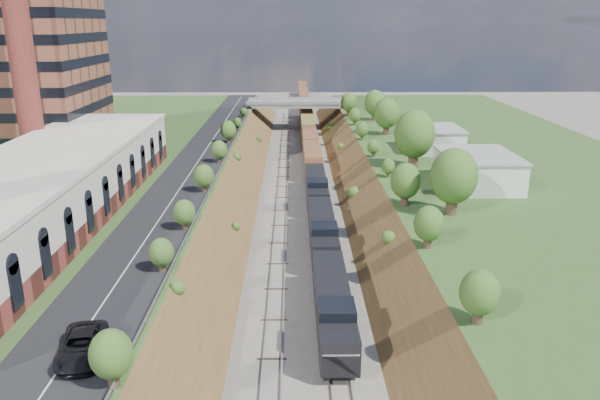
# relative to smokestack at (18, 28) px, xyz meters

# --- Properties ---
(platform_left) EXTENTS (44.00, 180.00, 5.00)m
(platform_left) POSITION_rel_smokestack_xyz_m (3.00, 4.00, -22.50)
(platform_left) COLOR #325322
(platform_left) RESTS_ON ground
(platform_right) EXTENTS (44.00, 180.00, 5.00)m
(platform_right) POSITION_rel_smokestack_xyz_m (69.00, 4.00, -22.50)
(platform_right) COLOR #325322
(platform_right) RESTS_ON ground
(embankment_left) EXTENTS (10.00, 180.00, 10.00)m
(embankment_left) POSITION_rel_smokestack_xyz_m (25.00, 4.00, -25.00)
(embankment_left) COLOR brown
(embankment_left) RESTS_ON ground
(embankment_right) EXTENTS (10.00, 180.00, 10.00)m
(embankment_right) POSITION_rel_smokestack_xyz_m (47.00, 4.00, -25.00)
(embankment_right) COLOR brown
(embankment_right) RESTS_ON ground
(rail_left_track) EXTENTS (1.58, 180.00, 0.18)m
(rail_left_track) POSITION_rel_smokestack_xyz_m (33.40, 4.00, -24.91)
(rail_left_track) COLOR gray
(rail_left_track) RESTS_ON ground
(rail_right_track) EXTENTS (1.58, 180.00, 0.18)m
(rail_right_track) POSITION_rel_smokestack_xyz_m (38.60, 4.00, -24.91)
(rail_right_track) COLOR gray
(rail_right_track) RESTS_ON ground
(road) EXTENTS (8.00, 180.00, 0.10)m
(road) POSITION_rel_smokestack_xyz_m (20.50, 4.00, -19.95)
(road) COLOR black
(road) RESTS_ON platform_left
(guardrail) EXTENTS (0.10, 171.00, 0.70)m
(guardrail) POSITION_rel_smokestack_xyz_m (24.60, 3.80, -19.45)
(guardrail) COLOR #99999E
(guardrail) RESTS_ON platform_left
(commercial_building) EXTENTS (14.30, 62.30, 7.00)m
(commercial_building) POSITION_rel_smokestack_xyz_m (8.00, -18.00, -16.49)
(commercial_building) COLOR brown
(commercial_building) RESTS_ON platform_left
(smokestack) EXTENTS (3.20, 3.20, 40.00)m
(smokestack) POSITION_rel_smokestack_xyz_m (0.00, 0.00, 0.00)
(smokestack) COLOR brown
(smokestack) RESTS_ON platform_left
(overpass) EXTENTS (24.50, 8.30, 7.40)m
(overpass) POSITION_rel_smokestack_xyz_m (36.00, 66.00, -20.08)
(overpass) COLOR gray
(overpass) RESTS_ON ground
(white_building_near) EXTENTS (9.00, 12.00, 4.00)m
(white_building_near) POSITION_rel_smokestack_xyz_m (59.50, -4.00, -18.00)
(white_building_near) COLOR silver
(white_building_near) RESTS_ON platform_right
(white_building_far) EXTENTS (8.00, 10.00, 3.60)m
(white_building_far) POSITION_rel_smokestack_xyz_m (59.00, 18.00, -18.20)
(white_building_far) COLOR silver
(white_building_far) RESTS_ON platform_right
(tree_right_large) EXTENTS (5.25, 5.25, 7.61)m
(tree_right_large) POSITION_rel_smokestack_xyz_m (53.00, -16.00, -15.62)
(tree_right_large) COLOR #473323
(tree_right_large) RESTS_ON platform_right
(tree_left_crest) EXTENTS (2.45, 2.45, 3.55)m
(tree_left_crest) POSITION_rel_smokestack_xyz_m (24.20, -36.00, -17.96)
(tree_left_crest) COLOR #473323
(tree_left_crest) RESTS_ON platform_left
(freight_train) EXTENTS (2.96, 182.94, 4.55)m
(freight_train) POSITION_rel_smokestack_xyz_m (38.60, 53.34, -22.42)
(freight_train) COLOR black
(freight_train) RESTS_ON ground
(suv) EXTENTS (3.60, 6.18, 1.62)m
(suv) POSITION_rel_smokestack_xyz_m (21.54, -45.03, -19.09)
(suv) COLOR black
(suv) RESTS_ON road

